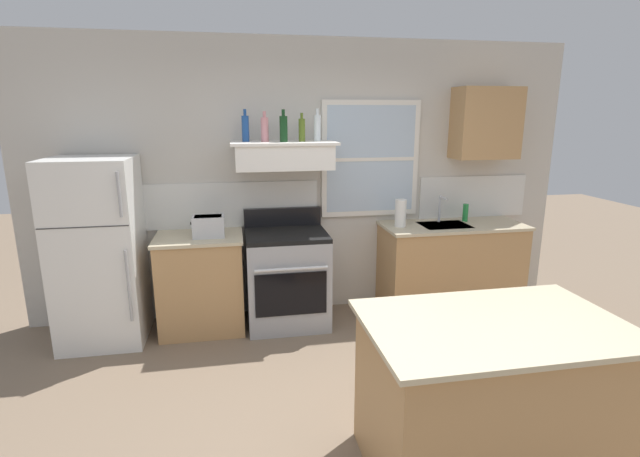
{
  "coord_description": "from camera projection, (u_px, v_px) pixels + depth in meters",
  "views": [
    {
      "loc": [
        -0.72,
        -2.39,
        2.0
      ],
      "look_at": [
        -0.05,
        1.2,
        1.1
      ],
      "focal_mm": 26.36,
      "sensor_mm": 36.0,
      "label": 1
    }
  ],
  "objects": [
    {
      "name": "paper_towel_roll",
      "position": [
        401.0,
        213.0,
        4.61
      ],
      "size": [
        0.11,
        0.11,
        0.27
      ],
      "primitive_type": "cylinder",
      "color": "white",
      "rests_on": "counter_right_with_sink"
    },
    {
      "name": "counter_left_of_stove",
      "position": [
        202.0,
        282.0,
        4.4
      ],
      "size": [
        0.79,
        0.63,
        0.91
      ],
      "color": "tan",
      "rests_on": "ground_plane"
    },
    {
      "name": "bottle_dark_green_wine",
      "position": [
        284.0,
        128.0,
        4.21
      ],
      "size": [
        0.07,
        0.07,
        0.29
      ],
      "color": "#143819",
      "rests_on": "range_hood_shelf"
    },
    {
      "name": "kitchen_island",
      "position": [
        488.0,
        397.0,
        2.62
      ],
      "size": [
        1.4,
        0.9,
        0.91
      ],
      "color": "tan",
      "rests_on": "ground_plane"
    },
    {
      "name": "toaster",
      "position": [
        209.0,
        226.0,
        4.23
      ],
      "size": [
        0.3,
        0.2,
        0.19
      ],
      "color": "silver",
      "rests_on": "counter_left_of_stove"
    },
    {
      "name": "ground_plane",
      "position": [
        364.0,
        448.0,
        2.88
      ],
      "size": [
        16.0,
        16.0,
        0.0
      ],
      "primitive_type": "plane",
      "color": "#7A6651"
    },
    {
      "name": "back_wall",
      "position": [
        309.0,
        180.0,
        4.69
      ],
      "size": [
        5.4,
        0.11,
        2.7
      ],
      "color": "beige",
      "rests_on": "ground_plane"
    },
    {
      "name": "refrigerator",
      "position": [
        99.0,
        252.0,
        4.1
      ],
      "size": [
        0.7,
        0.72,
        1.64
      ],
      "color": "white",
      "rests_on": "ground_plane"
    },
    {
      "name": "upper_cabinet_right",
      "position": [
        486.0,
        123.0,
        4.7
      ],
      "size": [
        0.64,
        0.32,
        0.7
      ],
      "color": "tan"
    },
    {
      "name": "sink_faucet",
      "position": [
        441.0,
        206.0,
        4.77
      ],
      "size": [
        0.03,
        0.17,
        0.28
      ],
      "color": "silver",
      "rests_on": "counter_right_with_sink"
    },
    {
      "name": "stove_range",
      "position": [
        287.0,
        277.0,
        4.51
      ],
      "size": [
        0.76,
        0.69,
        1.09
      ],
      "color": "#9EA0A5",
      "rests_on": "ground_plane"
    },
    {
      "name": "counter_right_with_sink",
      "position": [
        450.0,
        267.0,
        4.85
      ],
      "size": [
        1.43,
        0.63,
        0.91
      ],
      "color": "tan",
      "rests_on": "ground_plane"
    },
    {
      "name": "bottle_clear_tall",
      "position": [
        317.0,
        128.0,
        4.33
      ],
      "size": [
        0.06,
        0.06,
        0.29
      ],
      "color": "silver",
      "rests_on": "range_hood_shelf"
    },
    {
      "name": "dish_soap_bottle",
      "position": [
        465.0,
        213.0,
        4.85
      ],
      "size": [
        0.06,
        0.06,
        0.18
      ],
      "primitive_type": "cylinder",
      "color": "#268C3F",
      "rests_on": "counter_right_with_sink"
    },
    {
      "name": "bottle_blue_liqueur",
      "position": [
        245.0,
        128.0,
        4.25
      ],
      "size": [
        0.07,
        0.07,
        0.29
      ],
      "color": "#1E478C",
      "rests_on": "range_hood_shelf"
    },
    {
      "name": "bottle_olive_oil_square",
      "position": [
        302.0,
        130.0,
        4.27
      ],
      "size": [
        0.06,
        0.06,
        0.26
      ],
      "color": "#4C601E",
      "rests_on": "range_hood_shelf"
    },
    {
      "name": "range_hood_shelf",
      "position": [
        283.0,
        155.0,
        4.32
      ],
      "size": [
        0.96,
        0.52,
        0.24
      ],
      "color": "white"
    },
    {
      "name": "bottle_rose_pink",
      "position": [
        265.0,
        129.0,
        4.24
      ],
      "size": [
        0.07,
        0.07,
        0.27
      ],
      "color": "#C67F84",
      "rests_on": "range_hood_shelf"
    }
  ]
}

